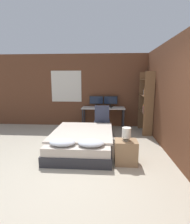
{
  "coord_description": "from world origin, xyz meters",
  "views": [
    {
      "loc": [
        0.41,
        -2.88,
        1.76
      ],
      "look_at": [
        0.03,
        2.56,
        0.75
      ],
      "focal_mm": 28.0,
      "sensor_mm": 36.0,
      "label": 1
    }
  ],
  "objects_px": {
    "nightstand": "(126,152)",
    "office_chair": "(102,122)",
    "computer_mouse": "(111,108)",
    "bedside_lamp": "(126,133)",
    "keyboard": "(103,108)",
    "monitor_left": "(96,101)",
    "bookshelf": "(146,101)",
    "desk": "(103,110)",
    "monitor_right": "(111,101)",
    "bed": "(82,141)"
  },
  "relations": [
    {
      "from": "desk",
      "to": "nightstand",
      "type": "bearing_deg",
      "value": -78.75
    },
    {
      "from": "bed",
      "to": "office_chair",
      "type": "bearing_deg",
      "value": 70.6
    },
    {
      "from": "bedside_lamp",
      "to": "monitor_right",
      "type": "bearing_deg",
      "value": 95.43
    },
    {
      "from": "desk",
      "to": "monitor_left",
      "type": "distance_m",
      "value": 0.46
    },
    {
      "from": "nightstand",
      "to": "desk",
      "type": "xyz_separation_m",
      "value": [
        -0.54,
        2.74,
        0.42
      ]
    },
    {
      "from": "nightstand",
      "to": "bedside_lamp",
      "type": "xyz_separation_m",
      "value": [
        -0.0,
        0.0,
        0.42
      ]
    },
    {
      "from": "monitor_right",
      "to": "keyboard",
      "type": "height_order",
      "value": "monitor_right"
    },
    {
      "from": "computer_mouse",
      "to": "keyboard",
      "type": "bearing_deg",
      "value": 180.0
    },
    {
      "from": "nightstand",
      "to": "monitor_left",
      "type": "height_order",
      "value": "monitor_left"
    },
    {
      "from": "desk",
      "to": "office_chair",
      "type": "distance_m",
      "value": 0.77
    },
    {
      "from": "bedside_lamp",
      "to": "keyboard",
      "type": "bearing_deg",
      "value": 102.05
    },
    {
      "from": "nightstand",
      "to": "monitor_right",
      "type": "distance_m",
      "value": 3.03
    },
    {
      "from": "monitor_right",
      "to": "keyboard",
      "type": "relative_size",
      "value": 1.37
    },
    {
      "from": "keyboard",
      "to": "computer_mouse",
      "type": "height_order",
      "value": "computer_mouse"
    },
    {
      "from": "monitor_right",
      "to": "nightstand",
      "type": "bearing_deg",
      "value": -84.57
    },
    {
      "from": "bookshelf",
      "to": "office_chair",
      "type": "bearing_deg",
      "value": -170.81
    },
    {
      "from": "nightstand",
      "to": "office_chair",
      "type": "relative_size",
      "value": 0.53
    },
    {
      "from": "computer_mouse",
      "to": "nightstand",
      "type": "bearing_deg",
      "value": -83.95
    },
    {
      "from": "nightstand",
      "to": "bedside_lamp",
      "type": "bearing_deg",
      "value": 180.0
    },
    {
      "from": "desk",
      "to": "keyboard",
      "type": "height_order",
      "value": "keyboard"
    },
    {
      "from": "desk",
      "to": "monitor_right",
      "type": "distance_m",
      "value": 0.46
    },
    {
      "from": "bed",
      "to": "bookshelf",
      "type": "distance_m",
      "value": 2.61
    },
    {
      "from": "desk",
      "to": "office_chair",
      "type": "height_order",
      "value": "office_chair"
    },
    {
      "from": "monitor_left",
      "to": "bookshelf",
      "type": "relative_size",
      "value": 0.25
    },
    {
      "from": "nightstand",
      "to": "computer_mouse",
      "type": "distance_m",
      "value": 2.62
    },
    {
      "from": "bedside_lamp",
      "to": "bookshelf",
      "type": "bearing_deg",
      "value": 68.76
    },
    {
      "from": "desk",
      "to": "keyboard",
      "type": "bearing_deg",
      "value": -90.0
    },
    {
      "from": "bedside_lamp",
      "to": "computer_mouse",
      "type": "xyz_separation_m",
      "value": [
        -0.27,
        2.55,
        0.11
      ]
    },
    {
      "from": "bookshelf",
      "to": "keyboard",
      "type": "bearing_deg",
      "value": 168.03
    },
    {
      "from": "bedside_lamp",
      "to": "bookshelf",
      "type": "distance_m",
      "value": 2.45
    },
    {
      "from": "desk",
      "to": "bookshelf",
      "type": "bearing_deg",
      "value": -18.93
    },
    {
      "from": "bed",
      "to": "bedside_lamp",
      "type": "distance_m",
      "value": 1.32
    },
    {
      "from": "monitor_right",
      "to": "office_chair",
      "type": "relative_size",
      "value": 0.52
    },
    {
      "from": "keyboard",
      "to": "desk",
      "type": "bearing_deg",
      "value": 90.0
    },
    {
      "from": "keyboard",
      "to": "monitor_right",
      "type": "bearing_deg",
      "value": 54.62
    },
    {
      "from": "keyboard",
      "to": "office_chair",
      "type": "xyz_separation_m",
      "value": [
        -0.02,
        -0.53,
        -0.39
      ]
    },
    {
      "from": "monitor_left",
      "to": "bookshelf",
      "type": "distance_m",
      "value": 1.82
    },
    {
      "from": "monitor_right",
      "to": "computer_mouse",
      "type": "bearing_deg",
      "value": -88.81
    },
    {
      "from": "nightstand",
      "to": "bedside_lamp",
      "type": "distance_m",
      "value": 0.42
    },
    {
      "from": "nightstand",
      "to": "desk",
      "type": "height_order",
      "value": "desk"
    },
    {
      "from": "computer_mouse",
      "to": "office_chair",
      "type": "relative_size",
      "value": 0.07
    },
    {
      "from": "keyboard",
      "to": "office_chair",
      "type": "relative_size",
      "value": 0.38
    },
    {
      "from": "office_chair",
      "to": "monitor_left",
      "type": "bearing_deg",
      "value": 105.15
    },
    {
      "from": "bed",
      "to": "office_chair",
      "type": "distance_m",
      "value": 1.41
    },
    {
      "from": "bed",
      "to": "monitor_right",
      "type": "relative_size",
      "value": 4.14
    },
    {
      "from": "bedside_lamp",
      "to": "desk",
      "type": "bearing_deg",
      "value": 101.25
    },
    {
      "from": "desk",
      "to": "keyboard",
      "type": "xyz_separation_m",
      "value": [
        -0.0,
        -0.19,
        0.11
      ]
    },
    {
      "from": "office_chair",
      "to": "bed",
      "type": "bearing_deg",
      "value": -109.4
    },
    {
      "from": "keyboard",
      "to": "bed",
      "type": "bearing_deg",
      "value": -104.68
    },
    {
      "from": "office_chair",
      "to": "nightstand",
      "type": "bearing_deg",
      "value": -74.36
    }
  ]
}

